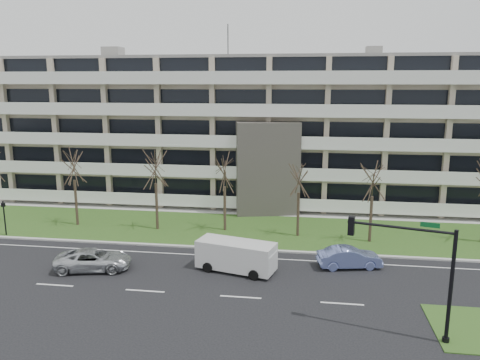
% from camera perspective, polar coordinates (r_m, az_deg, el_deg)
% --- Properties ---
extents(ground, '(160.00, 160.00, 0.00)m').
position_cam_1_polar(ground, '(29.03, 0.08, -14.08)').
color(ground, black).
rests_on(ground, ground).
extents(grass_verge, '(90.00, 10.00, 0.06)m').
position_cam_1_polar(grass_verge, '(41.02, 2.65, -6.14)').
color(grass_verge, '#26521B').
rests_on(grass_verge, ground).
extents(curb, '(90.00, 0.35, 0.12)m').
position_cam_1_polar(curb, '(36.31, 1.87, -8.51)').
color(curb, '#B2B2AD').
rests_on(curb, ground).
extents(sidewalk, '(90.00, 2.00, 0.08)m').
position_cam_1_polar(sidewalk, '(46.26, 3.31, -4.04)').
color(sidewalk, '#B2B2AD').
rests_on(sidewalk, ground).
extents(lane_edge_line, '(90.00, 0.12, 0.01)m').
position_cam_1_polar(lane_edge_line, '(34.94, 1.60, -9.45)').
color(lane_edge_line, white).
rests_on(lane_edge_line, ground).
extents(apartment_building, '(60.50, 15.10, 18.75)m').
position_cam_1_polar(apartment_building, '(51.55, 4.06, 6.18)').
color(apartment_building, tan).
rests_on(apartment_building, ground).
extents(silver_pickup, '(5.49, 3.36, 1.42)m').
position_cam_1_polar(silver_pickup, '(34.17, -17.43, -9.25)').
color(silver_pickup, silver).
rests_on(silver_pickup, ground).
extents(blue_sedan, '(4.62, 2.42, 1.45)m').
position_cam_1_polar(blue_sedan, '(33.86, 13.17, -9.18)').
color(blue_sedan, '#7C8DD7').
rests_on(blue_sedan, ground).
extents(white_van, '(5.67, 3.25, 2.07)m').
position_cam_1_polar(white_van, '(32.23, -0.37, -8.96)').
color(white_van, silver).
rests_on(white_van, ground).
extents(traffic_signal, '(5.11, 1.61, 6.09)m').
position_cam_1_polar(traffic_signal, '(24.99, 20.52, -9.46)').
color(traffic_signal, black).
rests_on(traffic_signal, ground).
extents(pedestrian_signal, '(0.32, 0.28, 2.99)m').
position_cam_1_polar(pedestrian_signal, '(43.83, -26.81, -3.70)').
color(pedestrian_signal, black).
rests_on(pedestrian_signal, ground).
extents(tree_1, '(3.74, 3.74, 7.47)m').
position_cam_1_polar(tree_1, '(43.67, -19.68, 2.09)').
color(tree_1, '#382B21').
rests_on(tree_1, ground).
extents(tree_2, '(3.70, 3.70, 7.39)m').
position_cam_1_polar(tree_2, '(40.56, -10.31, 1.80)').
color(tree_2, '#382B21').
rests_on(tree_2, ground).
extents(tree_3, '(3.50, 3.50, 6.99)m').
position_cam_1_polar(tree_3, '(39.73, -1.90, 1.32)').
color(tree_3, '#382B21').
rests_on(tree_3, ground).
extents(tree_4, '(3.35, 3.35, 6.71)m').
position_cam_1_polar(tree_4, '(38.51, 7.22, 0.55)').
color(tree_4, '#382B21').
rests_on(tree_4, ground).
extents(tree_5, '(3.39, 3.39, 6.79)m').
position_cam_1_polar(tree_5, '(38.24, 15.92, 0.20)').
color(tree_5, '#382B21').
rests_on(tree_5, ground).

